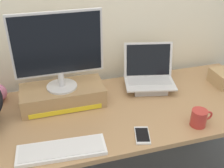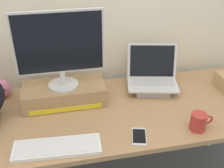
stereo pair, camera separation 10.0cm
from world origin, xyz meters
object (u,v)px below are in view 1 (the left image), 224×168
open_laptop (149,80)px  coffee_mug (199,118)px  external_keyboard (62,150)px  cell_phone (142,135)px  desktop_monitor (58,49)px  toner_box_yellow (63,95)px

open_laptop → coffee_mug: open_laptop is taller
external_keyboard → cell_phone: size_ratio=2.91×
open_laptop → coffee_mug: size_ratio=2.90×
desktop_monitor → toner_box_yellow: bearing=90.0°
toner_box_yellow → open_laptop: open_laptop is taller
cell_phone → toner_box_yellow: bearing=145.0°
desktop_monitor → open_laptop: desktop_monitor is taller
open_laptop → coffee_mug: bearing=-64.6°
open_laptop → external_keyboard: size_ratio=0.84×
open_laptop → external_keyboard: 0.81m
desktop_monitor → open_laptop: 0.67m
external_keyboard → cell_phone: 0.43m
external_keyboard → cell_phone: external_keyboard is taller
toner_box_yellow → open_laptop: bearing=3.6°
desktop_monitor → coffee_mug: (0.70, -0.43, -0.32)m
coffee_mug → cell_phone: size_ratio=0.84×
toner_box_yellow → coffee_mug: size_ratio=3.92×
external_keyboard → desktop_monitor: bearing=85.2°
external_keyboard → toner_box_yellow: bearing=85.2°
cell_phone → coffee_mug: bearing=15.5°
coffee_mug → cell_phone: 0.34m
coffee_mug → desktop_monitor: bearing=148.4°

